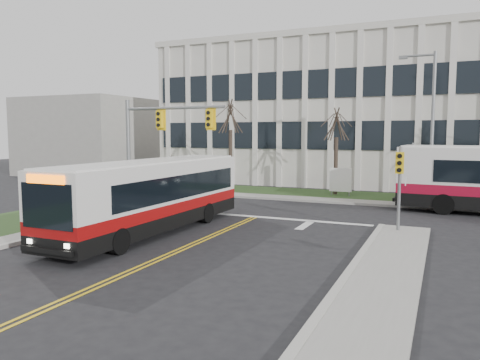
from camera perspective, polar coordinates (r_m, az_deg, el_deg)
name	(u,v)px	position (r m, az deg, el deg)	size (l,w,h in m)	color
ground	(172,253)	(17.42, -8.25, -8.85)	(120.00, 120.00, 0.00)	black
sidewalk_east	(357,346)	(10.33, 14.13, -19.02)	(2.00, 26.00, 0.14)	#9E9B93
sidewalk_cross	(373,203)	(30.05, 15.90, -2.72)	(44.00, 1.60, 0.14)	#9E9B93
building_lawn	(379,198)	(32.80, 16.58, -2.07)	(44.00, 5.00, 0.12)	#2D491F
office_building	(398,115)	(44.48, 18.76, 7.52)	(40.00, 16.00, 12.00)	silver
building_annex	(95,137)	(53.34, -17.30, 5.06)	(12.00, 12.00, 8.00)	#9E9B93
mast_arm_signal	(153,135)	(25.93, -10.55, 5.39)	(6.11, 0.38, 6.20)	slate
signal_pole_near	(399,177)	(21.33, 18.87, 0.40)	(0.34, 0.39, 3.80)	slate
signal_pole_far	(412,165)	(29.79, 20.28, 1.78)	(0.34, 0.39, 3.80)	slate
streetlight	(430,119)	(30.50, 22.12, 6.86)	(2.15, 0.25, 9.20)	slate
directory_sign	(341,180)	(32.59, 12.16, -0.04)	(1.50, 0.12, 2.00)	slate
tree_left	(231,118)	(35.60, -1.16, 7.56)	(1.80, 1.80, 7.70)	#42352B
tree_mid	(337,126)	(33.22, 11.69, 6.49)	(1.80, 1.80, 6.82)	#42352B
bus_main	(152,197)	(20.92, -10.70, -2.10)	(2.53, 11.67, 3.11)	silver
newspaper_box_blue	(66,219)	(22.85, -20.49, -4.45)	(0.50, 0.45, 0.95)	navy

